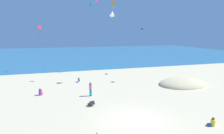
# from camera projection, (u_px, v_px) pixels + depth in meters

# --- Properties ---
(ground_plane) EXTENTS (120.00, 120.00, 0.00)m
(ground_plane) POSITION_uv_depth(u_px,v_px,m) (108.00, 86.00, 23.26)
(ground_plane) COLOR beige
(ocean_water) EXTENTS (120.00, 60.00, 0.05)m
(ocean_water) POSITION_uv_depth(u_px,v_px,m) (81.00, 53.00, 61.92)
(ocean_water) COLOR teal
(ocean_water) RESTS_ON ground_plane
(dune_mound) EXTENTS (6.84, 4.79, 1.88)m
(dune_mound) POSITION_uv_depth(u_px,v_px,m) (182.00, 85.00, 24.05)
(dune_mound) COLOR beige
(dune_mound) RESTS_ON ground_plane
(beach_chair_near_camera) EXTENTS (0.71, 0.77, 0.54)m
(beach_chair_near_camera) POSITION_uv_depth(u_px,v_px,m) (91.00, 103.00, 16.91)
(beach_chair_near_camera) COLOR black
(beach_chair_near_camera) RESTS_ON ground_plane
(person_0) EXTENTS (0.61, 0.62, 0.72)m
(person_0) POSITION_uv_depth(u_px,v_px,m) (79.00, 80.00, 25.21)
(person_0) COLOR #19ADB2
(person_0) RESTS_ON ground_plane
(person_1) EXTENTS (0.63, 0.74, 0.83)m
(person_1) POSITION_uv_depth(u_px,v_px,m) (41.00, 92.00, 19.88)
(person_1) COLOR purple
(person_1) RESTS_ON ground_plane
(person_3) EXTENTS (0.62, 0.46, 0.70)m
(person_3) POSITION_uv_depth(u_px,v_px,m) (212.00, 123.00, 13.23)
(person_3) COLOR yellow
(person_3) RESTS_ON ground_plane
(person_4) EXTENTS (0.45, 0.45, 1.60)m
(person_4) POSITION_uv_depth(u_px,v_px,m) (91.00, 88.00, 19.46)
(person_4) COLOR #19ADB2
(person_4) RESTS_ON ground_plane
(kite_magenta) EXTENTS (0.80, 0.64, 1.42)m
(kite_magenta) POSITION_uv_depth(u_px,v_px,m) (97.00, 0.00, 32.96)
(kite_magenta) COLOR #DB3DA8
(kite_teal) EXTENTS (0.54, 0.51, 1.08)m
(kite_teal) POSITION_uv_depth(u_px,v_px,m) (91.00, 5.00, 24.42)
(kite_teal) COLOR #1EADAD
(kite_black) EXTENTS (0.58, 0.71, 1.36)m
(kite_black) POSITION_uv_depth(u_px,v_px,m) (142.00, 29.00, 29.54)
(kite_black) COLOR black
(kite_white) EXTENTS (0.98, 1.16, 1.51)m
(kite_white) POSITION_uv_depth(u_px,v_px,m) (112.00, 13.00, 23.93)
(kite_white) COLOR white
(kite_orange) EXTENTS (0.90, 0.49, 1.77)m
(kite_orange) POSITION_uv_depth(u_px,v_px,m) (113.00, 3.00, 30.42)
(kite_orange) COLOR orange
(kite_red) EXTENTS (0.62, 0.69, 1.85)m
(kite_red) POSITION_uv_depth(u_px,v_px,m) (40.00, 28.00, 31.06)
(kite_red) COLOR red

